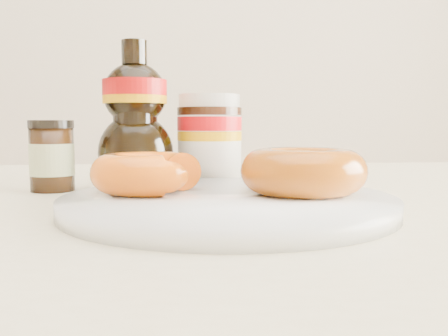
{
  "coord_description": "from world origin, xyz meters",
  "views": [
    {
      "loc": [
        0.04,
        -0.44,
        0.83
      ],
      "look_at": [
        0.08,
        0.05,
        0.79
      ],
      "focal_mm": 40.0,
      "sensor_mm": 36.0,
      "label": 1
    }
  ],
  "objects": [
    {
      "name": "plate",
      "position": [
        0.08,
        -0.0,
        0.76
      ],
      "size": [
        0.3,
        0.3,
        0.01
      ],
      "color": "white",
      "rests_on": "dining_table"
    },
    {
      "name": "syrup_bottle",
      "position": [
        -0.02,
        0.17,
        0.84
      ],
      "size": [
        0.11,
        0.11,
        0.18
      ],
      "primitive_type": null,
      "rotation": [
        0.0,
        0.0,
        0.39
      ],
      "color": "black",
      "rests_on": "dining_table"
    },
    {
      "name": "donut_whole",
      "position": [
        0.15,
        0.01,
        0.79
      ],
      "size": [
        0.12,
        0.12,
        0.04
      ],
      "primitive_type": "torus",
      "rotation": [
        0.0,
        0.0,
        -0.05
      ],
      "color": "#AB4F0B",
      "rests_on": "plate"
    },
    {
      "name": "nutella_jar",
      "position": [
        0.07,
        0.19,
        0.81
      ],
      "size": [
        0.08,
        0.08,
        0.12
      ],
      "rotation": [
        0.0,
        0.0,
        -0.16
      ],
      "color": "white",
      "rests_on": "dining_table"
    },
    {
      "name": "dark_jar",
      "position": [
        -0.12,
        0.15,
        0.79
      ],
      "size": [
        0.05,
        0.05,
        0.08
      ],
      "rotation": [
        0.0,
        0.0,
        -0.26
      ],
      "color": "black",
      "rests_on": "dining_table"
    },
    {
      "name": "donut_bitten",
      "position": [
        0.0,
        0.03,
        0.78
      ],
      "size": [
        0.13,
        0.13,
        0.04
      ],
      "primitive_type": "torus",
      "rotation": [
        0.0,
        0.0,
        0.27
      ],
      "color": "#DC5D0C",
      "rests_on": "plate"
    },
    {
      "name": "dining_table",
      "position": [
        0.0,
        0.1,
        0.67
      ],
      "size": [
        1.4,
        0.9,
        0.75
      ],
      "color": "beige",
      "rests_on": "ground"
    }
  ]
}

